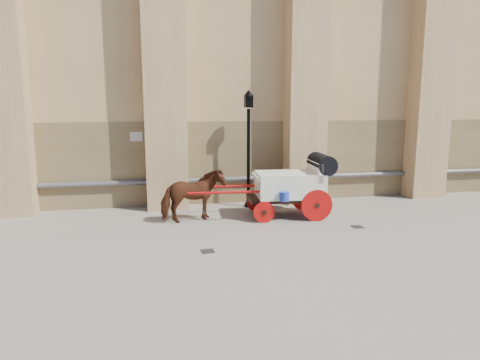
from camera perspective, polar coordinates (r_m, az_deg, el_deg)
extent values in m
plane|color=#6F685C|center=(11.90, -4.05, -7.52)|extent=(90.00, 90.00, 0.00)
cube|color=olive|center=(15.93, 1.06, 2.48)|extent=(44.00, 0.35, 3.00)
cylinder|color=#59595B|center=(15.75, 1.26, 0.19)|extent=(42.00, 0.18, 0.18)
cube|color=beige|center=(15.27, -13.66, 5.66)|extent=(0.42, 0.04, 0.32)
imported|color=#622C14|center=(13.25, -6.33, -2.11)|extent=(2.09, 1.36, 1.62)
cube|color=black|center=(13.91, 6.12, -2.40)|extent=(2.52, 1.31, 0.13)
cube|color=white|center=(13.84, 6.60, -0.60)|extent=(2.21, 1.55, 0.77)
cube|color=white|center=(13.99, 9.94, 1.26)|extent=(0.28, 1.39, 0.61)
cube|color=white|center=(13.61, 2.77, 0.46)|extent=(0.49, 1.24, 0.11)
cylinder|color=black|center=(14.02, 10.83, 2.17)|extent=(0.73, 1.43, 0.62)
cylinder|color=#BB0C0A|center=(13.50, 10.20, -3.36)|extent=(1.00, 0.15, 1.00)
cylinder|color=#BB0C0A|center=(14.78, 8.66, -2.16)|extent=(1.00, 0.15, 1.00)
cylinder|color=#BB0C0A|center=(13.15, 3.23, -4.31)|extent=(0.67, 0.12, 0.66)
cylinder|color=#BB0C0A|center=(14.47, 2.28, -2.99)|extent=(0.67, 0.12, 0.66)
cylinder|color=#BB0C0A|center=(13.07, -1.20, -1.65)|extent=(2.65, 0.30, 0.08)
cylinder|color=#BB0C0A|center=(14.04, -1.59, -0.85)|extent=(2.65, 0.30, 0.08)
cylinder|color=#2540B9|center=(13.07, 5.94, -2.20)|extent=(0.29, 0.29, 0.29)
cylinder|color=black|center=(14.99, 1.13, 2.88)|extent=(0.11, 0.11, 3.45)
cone|color=black|center=(15.26, 1.11, -2.92)|extent=(0.34, 0.34, 0.34)
cube|color=black|center=(14.88, 1.16, 10.41)|extent=(0.27, 0.27, 0.40)
cone|color=black|center=(14.88, 1.16, 11.51)|extent=(0.38, 0.38, 0.23)
cube|color=black|center=(10.74, -4.34, -9.43)|extent=(0.34, 0.34, 0.01)
cube|color=black|center=(13.22, 15.39, -6.04)|extent=(0.33, 0.33, 0.01)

